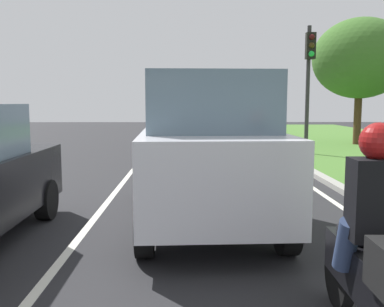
# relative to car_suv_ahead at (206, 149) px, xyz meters

# --- Properties ---
(ground_plane) EXTENTS (60.00, 60.00, 0.00)m
(ground_plane) POSITION_rel_car_suv_ahead_xyz_m (-1.11, 5.06, -1.17)
(ground_plane) COLOR #262628
(lane_line_center) EXTENTS (0.12, 32.00, 0.01)m
(lane_line_center) POSITION_rel_car_suv_ahead_xyz_m (-1.81, 5.06, -1.16)
(lane_line_center) COLOR silver
(lane_line_center) RESTS_ON ground
(lane_line_right_edge) EXTENTS (0.12, 32.00, 0.01)m
(lane_line_right_edge) POSITION_rel_car_suv_ahead_xyz_m (2.49, 5.06, -1.16)
(lane_line_right_edge) COLOR silver
(lane_line_right_edge) RESTS_ON ground
(curb_right) EXTENTS (0.24, 48.00, 0.12)m
(curb_right) POSITION_rel_car_suv_ahead_xyz_m (2.99, 5.06, -1.11)
(curb_right) COLOR #9E9B93
(curb_right) RESTS_ON ground
(car_suv_ahead) EXTENTS (2.11, 4.57, 2.28)m
(car_suv_ahead) POSITION_rel_car_suv_ahead_xyz_m (0.00, 0.00, 0.00)
(car_suv_ahead) COLOR silver
(car_suv_ahead) RESTS_ON ground
(motorcycle) EXTENTS (0.41, 1.90, 1.01)m
(motorcycle) POSITION_rel_car_suv_ahead_xyz_m (1.08, -3.61, -0.60)
(motorcycle) COLOR black
(motorcycle) RESTS_ON ground
(rider_person) EXTENTS (0.51, 0.41, 1.16)m
(rider_person) POSITION_rel_car_suv_ahead_xyz_m (1.08, -3.57, 0.02)
(rider_person) COLOR black
(rider_person) RESTS_ON ground
(traffic_light_near_right) EXTENTS (0.32, 0.50, 4.53)m
(traffic_light_near_right) POSITION_rel_car_suv_ahead_xyz_m (3.98, 8.62, 1.89)
(traffic_light_near_right) COLOR #2D2D2D
(traffic_light_near_right) RESTS_ON ground
(tree_roadside_far) EXTENTS (4.02, 4.02, 5.47)m
(tree_roadside_far) POSITION_rel_car_suv_ahead_xyz_m (7.16, 12.16, 2.58)
(tree_roadside_far) COLOR #4C331E
(tree_roadside_far) RESTS_ON ground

